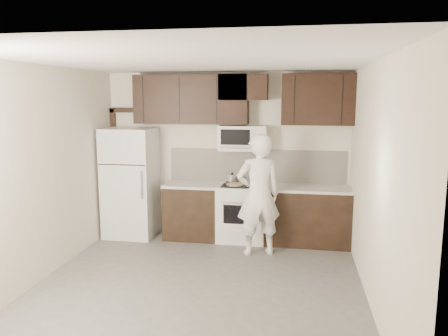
% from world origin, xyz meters
% --- Properties ---
extents(floor, '(4.50, 4.50, 0.00)m').
position_xyz_m(floor, '(0.00, 0.00, 0.00)').
color(floor, '#514F4C').
rests_on(floor, ground).
extents(back_wall, '(4.00, 0.00, 4.00)m').
position_xyz_m(back_wall, '(0.00, 2.25, 1.35)').
color(back_wall, beige).
rests_on(back_wall, ground).
extents(ceiling, '(4.50, 4.50, 0.00)m').
position_xyz_m(ceiling, '(0.00, 0.00, 2.70)').
color(ceiling, white).
rests_on(ceiling, back_wall).
extents(counter_run, '(2.95, 0.64, 0.91)m').
position_xyz_m(counter_run, '(0.60, 1.94, 0.46)').
color(counter_run, black).
rests_on(counter_run, floor).
extents(stove, '(0.76, 0.66, 0.94)m').
position_xyz_m(stove, '(0.30, 1.94, 0.46)').
color(stove, silver).
rests_on(stove, floor).
extents(backsplash, '(2.90, 0.02, 0.54)m').
position_xyz_m(backsplash, '(0.50, 2.24, 1.18)').
color(backsplash, silver).
rests_on(backsplash, counter_run).
extents(upper_cabinets, '(3.48, 0.35, 0.78)m').
position_xyz_m(upper_cabinets, '(0.21, 2.08, 2.28)').
color(upper_cabinets, black).
rests_on(upper_cabinets, back_wall).
extents(microwave, '(0.76, 0.42, 0.40)m').
position_xyz_m(microwave, '(0.30, 2.06, 1.65)').
color(microwave, silver).
rests_on(microwave, upper_cabinets).
extents(refrigerator, '(0.80, 0.76, 1.80)m').
position_xyz_m(refrigerator, '(-1.55, 1.89, 0.90)').
color(refrigerator, silver).
rests_on(refrigerator, floor).
extents(door_trim, '(0.50, 0.08, 2.12)m').
position_xyz_m(door_trim, '(-1.92, 2.21, 1.25)').
color(door_trim, black).
rests_on(door_trim, floor).
extents(saucepan, '(0.32, 0.18, 0.18)m').
position_xyz_m(saucepan, '(0.12, 2.09, 0.98)').
color(saucepan, silver).
rests_on(saucepan, stove).
extents(baking_tray, '(0.42, 0.32, 0.02)m').
position_xyz_m(baking_tray, '(0.21, 1.81, 0.92)').
color(baking_tray, black).
rests_on(baking_tray, counter_run).
extents(pizza, '(0.28, 0.28, 0.02)m').
position_xyz_m(pizza, '(0.21, 1.81, 0.94)').
color(pizza, tan).
rests_on(pizza, baking_tray).
extents(person, '(0.76, 0.62, 1.79)m').
position_xyz_m(person, '(0.62, 1.33, 0.89)').
color(person, silver).
rests_on(person, floor).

